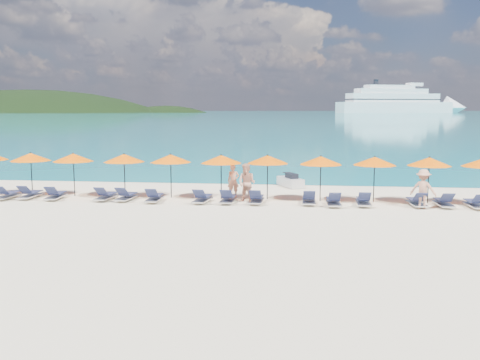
# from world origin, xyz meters

# --- Properties ---
(ground) EXTENTS (1400.00, 1400.00, 0.00)m
(ground) POSITION_xyz_m (0.00, 0.00, 0.00)
(ground) COLOR beige
(sea) EXTENTS (1600.00, 1300.00, 0.01)m
(sea) POSITION_xyz_m (0.00, 660.00, 0.01)
(sea) COLOR #1FA9B2
(sea) RESTS_ON ground
(headland_main) EXTENTS (374.00, 242.00, 126.50)m
(headland_main) POSITION_xyz_m (-300.00, 540.00, -38.00)
(headland_main) COLOR black
(headland_main) RESTS_ON ground
(headland_small) EXTENTS (162.00, 126.00, 85.50)m
(headland_small) POSITION_xyz_m (-150.00, 560.00, -35.00)
(headland_small) COLOR black
(headland_small) RESTS_ON ground
(cruise_ship) EXTENTS (141.80, 71.05, 39.77)m
(cruise_ship) POSITION_xyz_m (105.03, 542.56, 10.35)
(cruise_ship) COLOR white
(cruise_ship) RESTS_ON ground
(jetski) EXTENTS (1.69, 2.33, 0.78)m
(jetski) POSITION_xyz_m (2.21, 9.31, 0.32)
(jetski) COLOR silver
(jetski) RESTS_ON ground
(beachgoer_a) EXTENTS (0.69, 0.54, 1.67)m
(beachgoer_a) POSITION_xyz_m (-0.62, 5.27, 0.84)
(beachgoer_a) COLOR tan
(beachgoer_a) RESTS_ON ground
(beachgoer_b) EXTENTS (1.06, 0.84, 1.90)m
(beachgoer_b) POSITION_xyz_m (0.24, 3.77, 0.95)
(beachgoer_b) COLOR tan
(beachgoer_b) RESTS_ON ground
(beachgoer_c) EXTENTS (1.28, 0.94, 1.80)m
(beachgoer_c) POSITION_xyz_m (8.41, 3.18, 0.90)
(beachgoer_c) COLOR tan
(beachgoer_c) RESTS_ON ground
(umbrella_2) EXTENTS (2.10, 2.10, 2.28)m
(umbrella_2) POSITION_xyz_m (-11.27, 4.66, 2.02)
(umbrella_2) COLOR black
(umbrella_2) RESTS_ON ground
(umbrella_3) EXTENTS (2.10, 2.10, 2.28)m
(umbrella_3) POSITION_xyz_m (-8.92, 4.62, 2.02)
(umbrella_3) COLOR black
(umbrella_3) RESTS_ON ground
(umbrella_4) EXTENTS (2.10, 2.10, 2.28)m
(umbrella_4) POSITION_xyz_m (-6.20, 4.67, 2.02)
(umbrella_4) COLOR black
(umbrella_4) RESTS_ON ground
(umbrella_5) EXTENTS (2.10, 2.10, 2.28)m
(umbrella_5) POSITION_xyz_m (-3.77, 4.73, 2.02)
(umbrella_5) COLOR black
(umbrella_5) RESTS_ON ground
(umbrella_6) EXTENTS (2.10, 2.10, 2.28)m
(umbrella_6) POSITION_xyz_m (-1.15, 4.64, 2.02)
(umbrella_6) COLOR black
(umbrella_6) RESTS_ON ground
(umbrella_7) EXTENTS (2.10, 2.10, 2.28)m
(umbrella_7) POSITION_xyz_m (1.17, 4.80, 2.02)
(umbrella_7) COLOR black
(umbrella_7) RESTS_ON ground
(umbrella_8) EXTENTS (2.10, 2.10, 2.28)m
(umbrella_8) POSITION_xyz_m (3.80, 4.58, 2.02)
(umbrella_8) COLOR black
(umbrella_8) RESTS_ON ground
(umbrella_9) EXTENTS (2.10, 2.10, 2.28)m
(umbrella_9) POSITION_xyz_m (6.38, 4.59, 2.02)
(umbrella_9) COLOR black
(umbrella_9) RESTS_ON ground
(umbrella_10) EXTENTS (2.10, 2.10, 2.28)m
(umbrella_10) POSITION_xyz_m (8.95, 4.61, 2.02)
(umbrella_10) COLOR black
(umbrella_10) RESTS_ON ground
(lounger_3) EXTENTS (0.69, 1.72, 0.66)m
(lounger_3) POSITION_xyz_m (-11.87, 3.27, 0.24)
(lounger_3) COLOR silver
(lounger_3) RESTS_ON ground
(lounger_4) EXTENTS (0.67, 1.72, 0.66)m
(lounger_4) POSITION_xyz_m (-10.81, 3.57, 0.24)
(lounger_4) COLOR silver
(lounger_4) RESTS_ON ground
(lounger_5) EXTENTS (0.75, 1.74, 0.66)m
(lounger_5) POSITION_xyz_m (-9.40, 3.44, 0.24)
(lounger_5) COLOR silver
(lounger_5) RESTS_ON ground
(lounger_6) EXTENTS (0.76, 1.75, 0.66)m
(lounger_6) POSITION_xyz_m (-6.80, 3.52, 0.24)
(lounger_6) COLOR silver
(lounger_6) RESTS_ON ground
(lounger_7) EXTENTS (0.76, 1.75, 0.66)m
(lounger_7) POSITION_xyz_m (-5.74, 3.54, 0.24)
(lounger_7) COLOR silver
(lounger_7) RESTS_ON ground
(lounger_8) EXTENTS (0.69, 1.73, 0.66)m
(lounger_8) POSITION_xyz_m (-4.27, 3.34, 0.24)
(lounger_8) COLOR silver
(lounger_8) RESTS_ON ground
(lounger_9) EXTENTS (0.79, 1.75, 0.66)m
(lounger_9) POSITION_xyz_m (-1.89, 3.40, 0.24)
(lounger_9) COLOR silver
(lounger_9) RESTS_ON ground
(lounger_10) EXTENTS (0.66, 1.71, 0.66)m
(lounger_10) POSITION_xyz_m (-0.64, 3.45, 0.24)
(lounger_10) COLOR silver
(lounger_10) RESTS_ON ground
(lounger_11) EXTENTS (0.65, 1.71, 0.66)m
(lounger_11) POSITION_xyz_m (0.74, 3.49, 0.24)
(lounger_11) COLOR silver
(lounger_11) RESTS_ON ground
(lounger_12) EXTENTS (0.64, 1.71, 0.66)m
(lounger_12) POSITION_xyz_m (3.24, 3.61, 0.24)
(lounger_12) COLOR silver
(lounger_12) RESTS_ON ground
(lounger_13) EXTENTS (0.68, 1.72, 0.66)m
(lounger_13) POSITION_xyz_m (4.39, 3.25, 0.24)
(lounger_13) COLOR silver
(lounger_13) RESTS_ON ground
(lounger_14) EXTENTS (0.65, 1.71, 0.66)m
(lounger_14) POSITION_xyz_m (5.79, 3.49, 0.24)
(lounger_14) COLOR silver
(lounger_14) RESTS_ON ground
(lounger_15) EXTENTS (0.79, 1.75, 0.66)m
(lounger_15) POSITION_xyz_m (8.23, 3.62, 0.24)
(lounger_15) COLOR silver
(lounger_15) RESTS_ON ground
(lounger_16) EXTENTS (0.69, 1.73, 0.66)m
(lounger_16) POSITION_xyz_m (9.45, 3.64, 0.24)
(lounger_16) COLOR silver
(lounger_16) RESTS_ON ground
(lounger_17) EXTENTS (0.72, 1.73, 0.66)m
(lounger_17) POSITION_xyz_m (10.81, 3.48, 0.24)
(lounger_17) COLOR silver
(lounger_17) RESTS_ON ground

